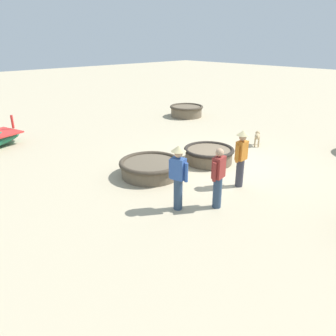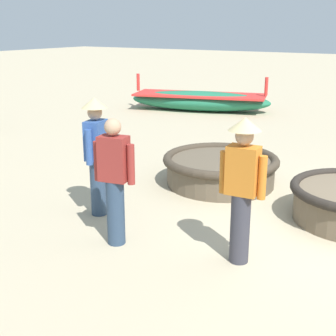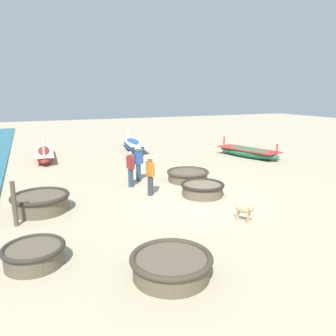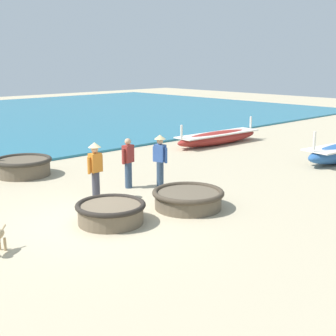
{
  "view_description": "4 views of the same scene",
  "coord_description": "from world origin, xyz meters",
  "px_view_note": "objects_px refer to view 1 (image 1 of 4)",
  "views": [
    {
      "loc": [
        -6.34,
        8.58,
        4.01
      ],
      "look_at": [
        -0.57,
        3.13,
        0.86
      ],
      "focal_mm": 35.0,
      "sensor_mm": 36.0,
      "label": 1
    },
    {
      "loc": [
        -5.97,
        -0.72,
        2.6
      ],
      "look_at": [
        -0.86,
        2.43,
        0.75
      ],
      "focal_mm": 50.0,
      "sensor_mm": 36.0,
      "label": 2
    },
    {
      "loc": [
        -5.78,
        -10.67,
        4.03
      ],
      "look_at": [
        -0.44,
        1.69,
        0.91
      ],
      "focal_mm": 35.0,
      "sensor_mm": 36.0,
      "label": 3
    },
    {
      "loc": [
        9.34,
        -6.23,
        3.93
      ],
      "look_at": [
        0.21,
        2.39,
        1.01
      ],
      "focal_mm": 50.0,
      "sensor_mm": 36.0,
      "label": 4
    }
  ],
  "objects_px": {
    "fisherman_by_coracle": "(241,155)",
    "dog": "(257,136)",
    "coracle_nearest": "(209,154)",
    "fisherman_standing_right": "(178,174)",
    "coracle_tilted": "(151,167)",
    "fisherman_standing_left": "(218,177)",
    "coracle_front_left": "(186,111)"
  },
  "relations": [
    {
      "from": "coracle_tilted",
      "to": "fisherman_standing_left",
      "type": "relative_size",
      "value": 1.24
    },
    {
      "from": "fisherman_standing_right",
      "to": "fisherman_standing_left",
      "type": "xyz_separation_m",
      "value": [
        -0.61,
        -0.78,
        -0.12
      ]
    },
    {
      "from": "coracle_tilted",
      "to": "coracle_front_left",
      "type": "bearing_deg",
      "value": -53.91
    },
    {
      "from": "fisherman_standing_left",
      "to": "dog",
      "type": "relative_size",
      "value": 2.57
    },
    {
      "from": "coracle_nearest",
      "to": "fisherman_standing_right",
      "type": "xyz_separation_m",
      "value": [
        -1.63,
        3.13,
        0.67
      ]
    },
    {
      "from": "fisherman_by_coracle",
      "to": "fisherman_standing_left",
      "type": "distance_m",
      "value": 1.52
    },
    {
      "from": "fisherman_standing_right",
      "to": "fisherman_by_coracle",
      "type": "distance_m",
      "value": 2.27
    },
    {
      "from": "coracle_tilted",
      "to": "fisherman_standing_right",
      "type": "bearing_deg",
      "value": 156.88
    },
    {
      "from": "coracle_nearest",
      "to": "fisherman_by_coracle",
      "type": "height_order",
      "value": "fisherman_by_coracle"
    },
    {
      "from": "coracle_tilted",
      "to": "coracle_front_left",
      "type": "relative_size",
      "value": 1.08
    },
    {
      "from": "fisherman_by_coracle",
      "to": "coracle_nearest",
      "type": "bearing_deg",
      "value": -24.96
    },
    {
      "from": "coracle_front_left",
      "to": "dog",
      "type": "height_order",
      "value": "coracle_front_left"
    },
    {
      "from": "coracle_nearest",
      "to": "fisherman_by_coracle",
      "type": "bearing_deg",
      "value": 155.04
    },
    {
      "from": "dog",
      "to": "coracle_nearest",
      "type": "bearing_deg",
      "value": 88.18
    },
    {
      "from": "fisherman_by_coracle",
      "to": "fisherman_standing_left",
      "type": "xyz_separation_m",
      "value": [
        -0.36,
        1.48,
        -0.12
      ]
    },
    {
      "from": "coracle_tilted",
      "to": "fisherman_standing_left",
      "type": "distance_m",
      "value": 2.78
    },
    {
      "from": "coracle_front_left",
      "to": "fisherman_standing_left",
      "type": "xyz_separation_m",
      "value": [
        -7.71,
        6.97,
        0.51
      ]
    },
    {
      "from": "coracle_tilted",
      "to": "fisherman_standing_left",
      "type": "height_order",
      "value": "fisherman_standing_left"
    },
    {
      "from": "coracle_front_left",
      "to": "fisherman_standing_right",
      "type": "height_order",
      "value": "fisherman_standing_right"
    },
    {
      "from": "coracle_nearest",
      "to": "coracle_front_left",
      "type": "bearing_deg",
      "value": -40.18
    },
    {
      "from": "fisherman_standing_right",
      "to": "fisherman_standing_left",
      "type": "height_order",
      "value": "fisherman_standing_right"
    },
    {
      "from": "coracle_nearest",
      "to": "fisherman_standing_right",
      "type": "distance_m",
      "value": 3.6
    },
    {
      "from": "coracle_front_left",
      "to": "fisherman_standing_left",
      "type": "distance_m",
      "value": 10.41
    },
    {
      "from": "fisherman_standing_right",
      "to": "coracle_nearest",
      "type": "bearing_deg",
      "value": -62.48
    },
    {
      "from": "coracle_front_left",
      "to": "fisherman_standing_right",
      "type": "distance_m",
      "value": 10.53
    },
    {
      "from": "coracle_tilted",
      "to": "fisherman_standing_left",
      "type": "bearing_deg",
      "value": 177.54
    },
    {
      "from": "coracle_nearest",
      "to": "fisherman_standing_right",
      "type": "relative_size",
      "value": 1.04
    },
    {
      "from": "coracle_front_left",
      "to": "fisherman_standing_left",
      "type": "bearing_deg",
      "value": 137.9
    },
    {
      "from": "coracle_tilted",
      "to": "coracle_front_left",
      "type": "xyz_separation_m",
      "value": [
        5.0,
        -6.85,
        0.05
      ]
    },
    {
      "from": "fisherman_by_coracle",
      "to": "dog",
      "type": "relative_size",
      "value": 2.74
    },
    {
      "from": "fisherman_standing_right",
      "to": "fisherman_standing_left",
      "type": "distance_m",
      "value": 1.0
    },
    {
      "from": "coracle_tilted",
      "to": "fisherman_by_coracle",
      "type": "relative_size",
      "value": 1.17
    }
  ]
}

